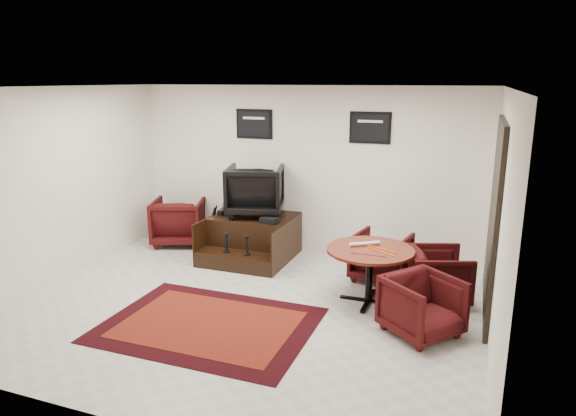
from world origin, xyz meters
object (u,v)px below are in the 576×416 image
object	(u,v)px
shine_chair	(255,188)
armchair_side	(179,219)
table_chair_back	(381,254)
shine_podium	(252,238)
meeting_table	(370,255)
table_chair_window	(438,273)
table_chair_corner	(422,303)

from	to	relation	value
shine_chair	armchair_side	bearing A→B (deg)	-18.52
table_chair_back	armchair_side	bearing A→B (deg)	3.20
shine_podium	meeting_table	size ratio (longest dim) A/B	1.21
table_chair_back	table_chair_window	xyz separation A→B (m)	(0.84, -0.50, 0.00)
meeting_table	table_chair_back	size ratio (longest dim) A/B	1.46
shine_podium	table_chair_window	size ratio (longest dim) A/B	1.75
shine_podium	shine_chair	bearing A→B (deg)	90.00
meeting_table	table_chair_corner	bearing A→B (deg)	-41.79
table_chair_back	table_chair_window	size ratio (longest dim) A/B	0.99
table_chair_window	table_chair_corner	world-z (taller)	table_chair_window
shine_chair	table_chair_window	distance (m)	3.26
shine_podium	table_chair_corner	world-z (taller)	table_chair_corner
armchair_side	meeting_table	world-z (taller)	armchair_side
shine_podium	table_chair_corner	bearing A→B (deg)	-31.27
shine_chair	meeting_table	bearing A→B (deg)	134.12
armchair_side	meeting_table	size ratio (longest dim) A/B	0.79
shine_chair	table_chair_back	world-z (taller)	shine_chair
table_chair_back	table_chair_corner	world-z (taller)	table_chair_back
table_chair_back	shine_chair	bearing A→B (deg)	-0.02
shine_podium	meeting_table	world-z (taller)	meeting_table
meeting_table	table_chair_back	xyz separation A→B (m)	(0.00, 0.85, -0.27)
meeting_table	table_chair_back	bearing A→B (deg)	89.69
shine_podium	table_chair_back	xyz separation A→B (m)	(2.19, -0.26, 0.07)
meeting_table	table_chair_window	world-z (taller)	table_chair_window
shine_chair	meeting_table	world-z (taller)	shine_chair
table_chair_back	table_chair_window	bearing A→B (deg)	159.67
table_chair_window	table_chair_corner	distance (m)	1.04
armchair_side	table_chair_back	distance (m)	3.76
shine_podium	armchair_side	bearing A→B (deg)	172.32
meeting_table	table_chair_back	distance (m)	0.90
armchair_side	table_chair_window	distance (m)	4.68
meeting_table	table_chair_corner	world-z (taller)	table_chair_corner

